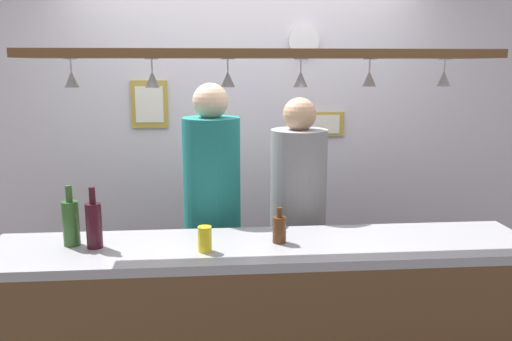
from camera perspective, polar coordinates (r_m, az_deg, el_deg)
The scene contains 18 objects.
back_wall at distance 3.99m, azimuth -1.24°, elevation 2.91°, with size 4.40×0.06×2.60m, color silver.
bar_counter at distance 2.64m, azimuth 1.17°, elevation -15.71°, with size 2.70×0.55×1.01m.
overhead_glass_rack at distance 2.56m, azimuth 0.79°, elevation 12.40°, with size 2.20×0.36×0.04m, color brown.
hanging_wineglass_far_left at distance 2.65m, azimuth -19.16°, elevation 9.33°, with size 0.07×0.07×0.13m.
hanging_wineglass_left at distance 2.52m, azimuth -11.06°, elevation 9.67°, with size 0.07×0.07×0.13m.
hanging_wineglass_center_left at distance 2.53m, azimuth -3.04°, elevation 9.87°, with size 0.07×0.07×0.13m.
hanging_wineglass_center at distance 2.54m, azimuth 4.81°, elevation 9.85°, with size 0.07×0.07×0.13m.
hanging_wineglass_center_right at distance 2.67m, azimuth 12.04°, elevation 9.71°, with size 0.07×0.07×0.13m.
hanging_wineglass_right at distance 2.78m, azimuth 19.50°, elevation 9.38°, with size 0.07×0.07×0.13m.
person_left_teal_shirt at distance 3.20m, azimuth -4.72°, elevation -3.31°, with size 0.34×0.34×1.78m.
person_right_grey_shirt at distance 3.26m, azimuth 4.53°, elevation -4.06°, with size 0.34×0.34×1.69m.
bottle_champagne_green at distance 2.75m, azimuth -19.24°, elevation -5.22°, with size 0.08×0.08×0.30m.
bottle_beer_brown_stubby at distance 2.65m, azimuth 2.52°, elevation -6.26°, with size 0.07×0.07×0.18m.
bottle_wine_dark_red at distance 2.68m, azimuth -16.99°, elevation -5.52°, with size 0.08×0.08×0.30m.
drink_can at distance 2.54m, azimuth -5.51°, elevation -7.32°, with size 0.07×0.07×0.12m, color yellow.
picture_frame_lower_pair at distance 4.02m, azimuth 7.31°, elevation 4.95°, with size 0.30×0.02×0.18m.
picture_frame_caricature at distance 3.93m, azimuth -11.35°, elevation 6.97°, with size 0.26×0.02×0.34m.
wall_clock at distance 3.96m, azimuth 5.16°, elevation 13.70°, with size 0.22×0.22×0.03m, color white.
Camera 1 is at (-0.25, -2.84, 1.88)m, focal length 37.31 mm.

